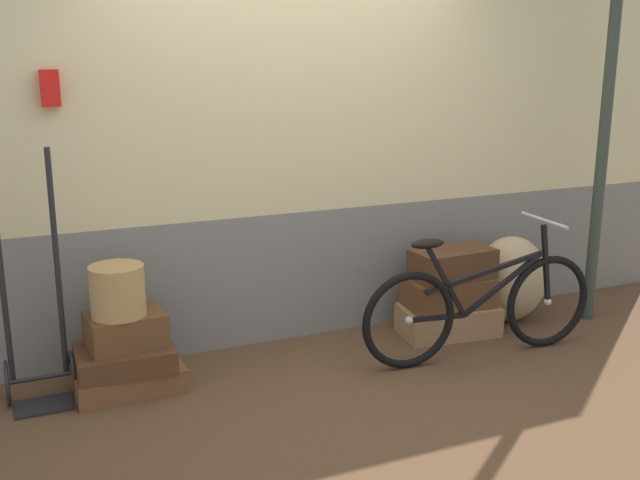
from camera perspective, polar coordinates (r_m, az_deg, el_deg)
ground at (r=4.52m, az=1.13°, el=-11.14°), size 8.54×5.20×0.06m
station_building at (r=4.88m, az=-2.86°, el=9.54°), size 6.54×0.74×3.00m
suitcase_0 at (r=4.53m, az=-14.47°, el=-10.15°), size 0.63×0.44×0.14m
suitcase_1 at (r=4.47m, az=-14.75°, el=-8.69°), size 0.55×0.42×0.13m
suitcase_2 at (r=4.43m, az=-14.66°, el=-6.63°), size 0.46×0.35×0.19m
suitcase_3 at (r=5.25m, az=9.79°, el=-6.07°), size 0.70×0.44×0.20m
suitcase_4 at (r=5.21m, az=9.75°, el=-3.91°), size 0.63×0.40×0.20m
suitcase_5 at (r=5.14m, az=10.13°, el=-1.82°), size 0.57×0.32×0.20m
wicker_basket at (r=4.33m, az=-15.25°, el=-3.77°), size 0.31×0.31×0.29m
luggage_trolley at (r=4.42m, az=-20.89°, el=-7.08°), size 0.36×0.35×1.42m
burlap_sack at (r=5.55m, az=14.35°, el=-2.89°), size 0.54×0.46×0.62m
bicycle at (r=4.83m, az=12.17°, el=-5.01°), size 1.64×0.46×0.88m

